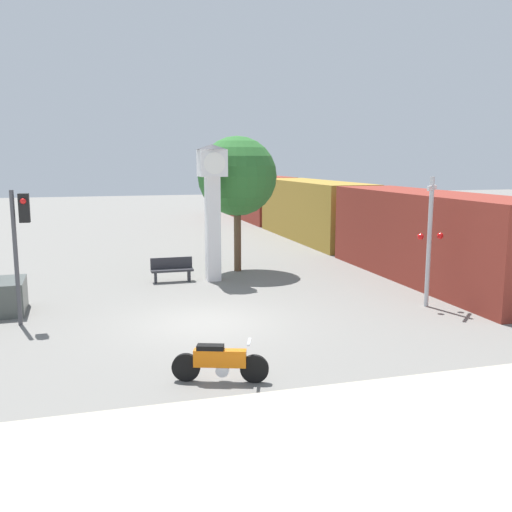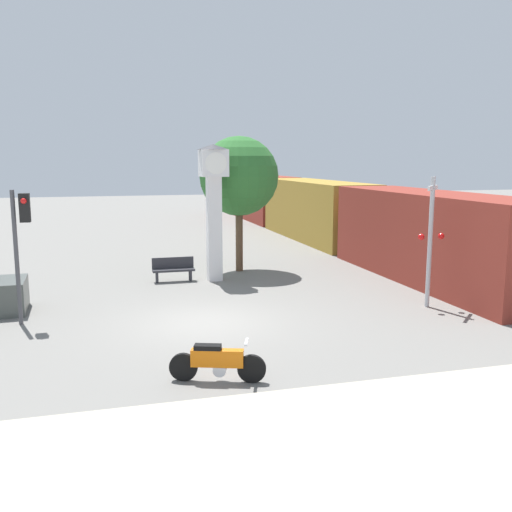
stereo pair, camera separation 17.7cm
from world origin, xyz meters
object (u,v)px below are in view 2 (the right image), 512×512
freight_train (316,210)px  traffic_light (21,232)px  street_tree (239,177)px  bench (173,269)px  motorcycle (217,362)px  railroad_crossing_signal (430,237)px  clock_tower (214,192)px

freight_train → traffic_light: (-14.38, -14.34, 0.93)m
traffic_light → street_tree: street_tree is taller
freight_train → bench: (-9.61, -9.68, -1.21)m
freight_train → bench: 13.69m
motorcycle → bench: (0.38, 10.32, 0.05)m
traffic_light → railroad_crossing_signal: bearing=-6.3°
railroad_crossing_signal → traffic_light: bearing=173.7°
clock_tower → traffic_light: (-6.35, -4.44, -0.79)m
street_tree → bench: size_ratio=3.49×
traffic_light → freight_train: bearing=44.9°
motorcycle → freight_train: freight_train is taller
street_tree → clock_tower: bearing=-130.7°
motorcycle → railroad_crossing_signal: size_ratio=0.48×
traffic_light → street_tree: (7.72, 6.04, 1.31)m
motorcycle → street_tree: size_ratio=0.35×
freight_train → traffic_light: bearing=-135.1°
railroad_crossing_signal → clock_tower: bearing=134.8°
clock_tower → street_tree: (1.37, 1.60, 0.52)m
railroad_crossing_signal → bench: (-7.31, 5.99, -1.75)m
motorcycle → freight_train: 22.39m
freight_train → bench: size_ratio=22.60×
motorcycle → railroad_crossing_signal: (7.69, 4.33, 1.80)m
motorcycle → street_tree: (3.33, 11.70, 3.50)m
clock_tower → street_tree: 2.17m
clock_tower → freight_train: clock_tower is taller
traffic_light → street_tree: bearing=38.1°
traffic_light → railroad_crossing_signal: railroad_crossing_signal is taller
street_tree → freight_train: bearing=51.2°
clock_tower → railroad_crossing_signal: (5.74, -5.77, -1.18)m
clock_tower → traffic_light: size_ratio=1.36×
railroad_crossing_signal → bench: bearing=140.7°
motorcycle → traffic_light: 7.49m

